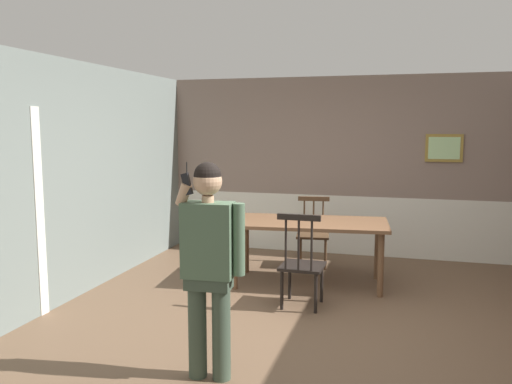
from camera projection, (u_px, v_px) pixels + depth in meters
name	position (u px, v px, depth m)	size (l,w,h in m)	color
ground_plane	(313.00, 323.00, 5.08)	(6.42, 6.42, 0.00)	brown
room_back_partition	(348.00, 170.00, 7.71)	(5.50, 0.17, 2.63)	gray
room_left_partition	(64.00, 181.00, 5.65)	(0.13, 5.84, 2.63)	slate
dining_table	(309.00, 228.00, 6.28)	(1.96, 1.10, 0.77)	brown
chair_near_window	(313.00, 233.00, 7.13)	(0.49, 0.49, 0.93)	#513823
chair_by_doorway	(302.00, 263.00, 5.48)	(0.45, 0.45, 1.02)	black
person_figure	(209.00, 258.00, 3.87)	(0.54, 0.23, 1.65)	#3A493A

